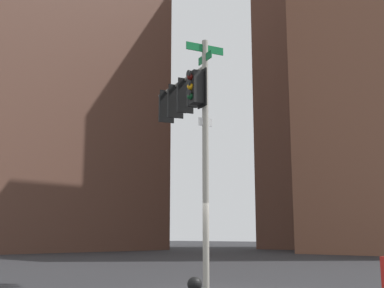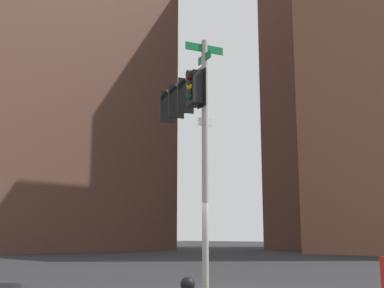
% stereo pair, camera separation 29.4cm
% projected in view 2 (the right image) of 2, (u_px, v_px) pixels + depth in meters
% --- Properties ---
extents(signal_pole_assembly, '(1.93, 3.75, 7.46)m').
position_uv_depth(signal_pole_assembly, '(187.00, 109.00, 15.94)').
color(signal_pole_assembly, '#9E998C').
rests_on(signal_pole_assembly, ground_plane).
extents(building_brick_nearside, '(23.66, 14.52, 52.75)m').
position_uv_depth(building_brick_nearside, '(61.00, 17.00, 57.22)').
color(building_brick_nearside, brown).
rests_on(building_brick_nearside, ground_plane).
extents(building_brick_farside, '(18.57, 14.02, 45.56)m').
position_uv_depth(building_brick_farside, '(346.00, 70.00, 64.33)').
color(building_brick_farside, brown).
rests_on(building_brick_farside, ground_plane).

